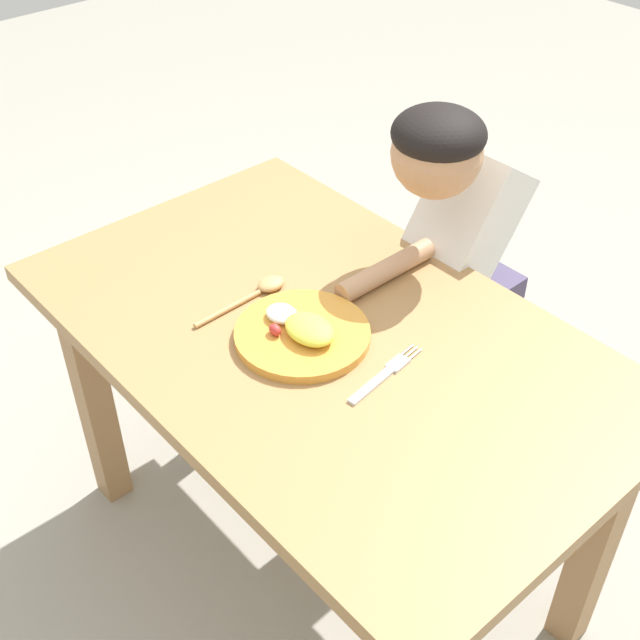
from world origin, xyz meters
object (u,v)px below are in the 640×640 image
(plate, at_px, (302,332))
(person, at_px, (455,281))
(spoon, at_px, (261,290))
(fork, at_px, (383,376))

(plate, height_order, person, person)
(spoon, relative_size, person, 0.21)
(plate, bearing_deg, fork, 12.94)
(spoon, bearing_deg, person, -17.52)
(plate, bearing_deg, spoon, 170.33)
(fork, bearing_deg, person, 17.25)
(fork, distance_m, spoon, 0.33)
(person, bearing_deg, spoon, 74.19)
(fork, bearing_deg, plate, 95.17)
(fork, xyz_separation_m, spoon, (-0.33, -0.01, 0.01))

